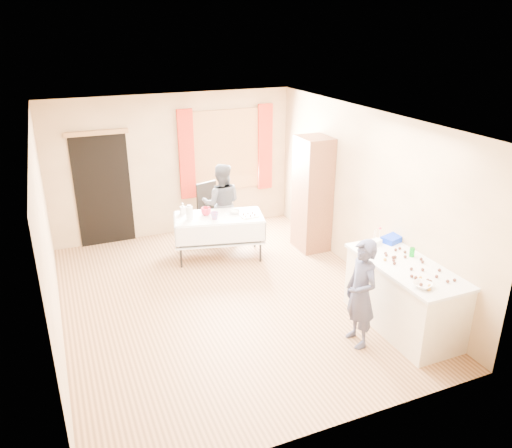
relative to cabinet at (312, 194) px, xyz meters
name	(u,v)px	position (x,y,z in m)	size (l,w,h in m)	color
floor	(227,299)	(-1.99, -1.12, -1.01)	(4.50, 5.50, 0.02)	#9E7047
ceiling	(222,118)	(-1.99, -1.12, 1.61)	(4.50, 5.50, 0.02)	white
wall_back	(174,166)	(-1.99, 1.64, 0.30)	(4.50, 0.02, 2.60)	tan
wall_front	(328,318)	(-1.99, -3.88, 0.30)	(4.50, 0.02, 2.60)	tan
wall_left	(46,242)	(-4.25, -1.12, 0.30)	(0.02, 5.50, 2.60)	tan
wall_right	(365,195)	(0.27, -1.12, 0.30)	(0.02, 5.50, 2.60)	tan
window_frame	(226,150)	(-0.99, 1.60, 0.50)	(1.32, 0.06, 1.52)	olive
window_pane	(226,151)	(-0.99, 1.58, 0.50)	(1.20, 0.02, 1.40)	white
curtain_left	(187,155)	(-1.77, 1.55, 0.50)	(0.28, 0.06, 1.65)	#B52514
curtain_right	(265,147)	(-0.21, 1.55, 0.50)	(0.28, 0.06, 1.65)	#B52514
doorway	(103,190)	(-3.29, 1.61, 0.00)	(0.95, 0.04, 2.00)	black
door_lintel	(96,133)	(-3.29, 1.58, 1.02)	(1.05, 0.06, 0.08)	olive
cabinet	(312,194)	(0.00, 0.00, 0.00)	(0.50, 0.60, 1.99)	brown
counter	(404,296)	(-0.10, -2.67, -0.54)	(0.80, 1.68, 0.91)	beige
party_table	(219,233)	(-1.62, 0.25, -0.55)	(1.61, 1.08, 0.75)	black
chair	(213,222)	(-1.46, 1.10, -0.69)	(0.54, 0.54, 1.03)	black
girl	(361,294)	(-0.84, -2.76, -0.30)	(0.35, 0.52, 1.39)	#292B47
woman	(222,204)	(-1.36, 0.84, -0.26)	(0.87, 0.78, 1.47)	black
soda_can	(412,252)	(0.09, -2.51, -0.02)	(0.07, 0.07, 0.12)	#099319
mixing_bowl	(422,285)	(-0.33, -3.22, -0.06)	(0.28, 0.28, 0.05)	white
foam_block	(376,243)	(-0.13, -2.04, -0.05)	(0.15, 0.10, 0.08)	white
blue_basket	(393,239)	(0.15, -2.02, -0.05)	(0.30, 0.20, 0.08)	#0929BC
pitcher	(189,213)	(-2.11, 0.29, -0.14)	(0.11, 0.11, 0.22)	silver
cup_red	(206,211)	(-1.80, 0.37, -0.18)	(0.17, 0.17, 0.13)	red
cup_rainbow	(214,216)	(-1.73, 0.13, -0.18)	(0.14, 0.14, 0.12)	red
small_bowl	(235,212)	(-1.33, 0.26, -0.22)	(0.20, 0.20, 0.05)	white
pastry_tray	(249,216)	(-1.16, 0.03, -0.24)	(0.28, 0.20, 0.02)	white
bottle	(183,209)	(-2.14, 0.57, -0.15)	(0.09, 0.09, 0.19)	white
cake_balls	(412,267)	(-0.14, -2.79, -0.06)	(0.51, 1.12, 0.04)	#3F2314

